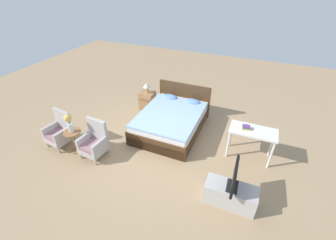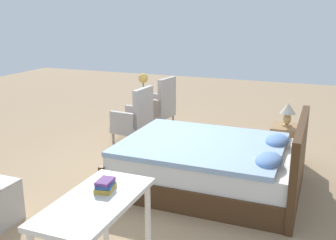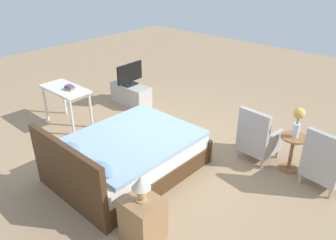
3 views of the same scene
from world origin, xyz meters
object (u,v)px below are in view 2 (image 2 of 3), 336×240
armchair_by_window_right (135,119)px  nightstand (285,145)px  flower_vase (143,84)px  vanity_desk (96,214)px  bed (212,165)px  armchair_by_window_left (159,106)px  book_stack (105,185)px  side_table (144,112)px  table_lamp (288,111)px

armchair_by_window_right → nightstand: armchair_by_window_right is taller
flower_vase → vanity_desk: flower_vase is taller
bed → armchair_by_window_left: bed is taller
bed → book_stack: size_ratio=10.80×
side_table → armchair_by_window_right: bearing=9.1°
flower_vase → vanity_desk: 4.21m
bed → vanity_desk: (2.11, -0.33, 0.35)m
flower_vase → nightstand: size_ratio=0.84×
flower_vase → book_stack: bearing=20.9°
book_stack → table_lamp: bearing=160.5°
armchair_by_window_right → vanity_desk: (3.40, 1.36, 0.28)m
armchair_by_window_left → flower_vase: 0.74m
armchair_by_window_left → side_table: size_ratio=1.56×
bed → book_stack: bed is taller
bed → side_table: bed is taller
book_stack → vanity_desk: bearing=3.3°
flower_vase → table_lamp: size_ratio=1.45×
book_stack → armchair_by_window_right: bearing=-157.3°
armchair_by_window_left → side_table: bearing=-9.3°
armchair_by_window_left → side_table: 0.53m
armchair_by_window_left → book_stack: (4.30, 1.35, 0.44)m
side_table → table_lamp: 2.66m
table_lamp → side_table: bearing=-105.3°
armchair_by_window_right → side_table: bearing=-170.9°
table_lamp → nightstand: bearing=-90.0°
table_lamp → vanity_desk: table_lamp is taller
armchair_by_window_right → flower_vase: size_ratio=1.93×
nightstand → bed: bearing=-33.3°
armchair_by_window_left → nightstand: (1.22, 2.45, -0.09)m
side_table → table_lamp: size_ratio=1.78×
flower_vase → nightstand: flower_vase is taller
armchair_by_window_left → flower_vase: (0.53, -0.09, 0.51)m
bed → side_table: bearing=-135.8°
armchair_by_window_right → nightstand: bearing=86.5°
bed → vanity_desk: bed is taller
nightstand → vanity_desk: vanity_desk is taller
book_stack → side_table: bearing=-159.1°
side_table → book_stack: book_stack is taller
flower_vase → vanity_desk: bearing=20.2°
armchair_by_window_right → vanity_desk: 3.68m
armchair_by_window_left → table_lamp: 2.76m
nightstand → book_stack: bearing=-19.5°
table_lamp → vanity_desk: 3.43m
armchair_by_window_left → flower_vase: flower_vase is taller
vanity_desk → armchair_by_window_left: bearing=-163.0°
bed → side_table: (-1.83, -1.78, 0.07)m
bed → armchair_by_window_right: 2.13m
armchair_by_window_right → table_lamp: armchair_by_window_right is taller
armchair_by_window_left → nightstand: 2.73m
side_table → flower_vase: bearing=0.0°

